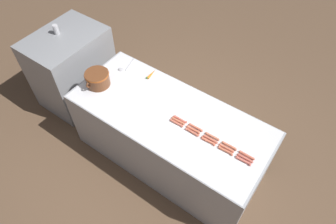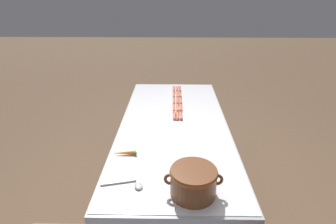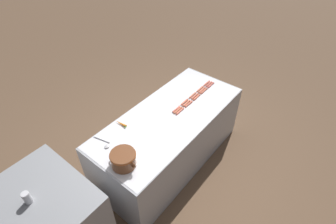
{
  "view_description": "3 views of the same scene",
  "coord_description": "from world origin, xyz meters",
  "px_view_note": "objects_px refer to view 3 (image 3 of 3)",
  "views": [
    {
      "loc": [
        -1.62,
        -1.13,
        3.29
      ],
      "look_at": [
        0.01,
        0.02,
        0.86
      ],
      "focal_mm": 31.91,
      "sensor_mm": 36.0,
      "label": 1
    },
    {
      "loc": [
        0.01,
        2.18,
        1.96
      ],
      "look_at": [
        0.06,
        -0.2,
        0.88
      ],
      "focal_mm": 29.26,
      "sensor_mm": 36.0,
      "label": 2
    },
    {
      "loc": [
        -1.54,
        1.95,
        3.09
      ],
      "look_at": [
        0.01,
        0.02,
        0.92
      ],
      "focal_mm": 27.84,
      "sensor_mm": 36.0,
      "label": 3
    }
  ],
  "objects_px": {
    "hot_dog_6": "(202,90)",
    "hot_dog_13": "(185,102)",
    "serving_spoon": "(105,144)",
    "hot_dog_14": "(176,109)",
    "hot_dog_9": "(178,110)",
    "hot_dog_3": "(189,104)",
    "hot_dog_10": "(207,83)",
    "carrot": "(121,124)",
    "hot_dog_7": "(195,96)",
    "soda_can": "(27,198)",
    "bean_pot": "(123,158)",
    "hot_dog_5": "(209,84)",
    "hot_dog_1": "(204,91)",
    "hot_dog_0": "(211,85)",
    "hot_dog_12": "(193,95)",
    "back_cabinet": "(57,222)",
    "hot_dog_2": "(196,97)",
    "hot_dog_4": "(180,111)",
    "hot_dog_8": "(186,103)",
    "hot_dog_11": "(200,89)"
  },
  "relations": [
    {
      "from": "hot_dog_7",
      "to": "carrot",
      "type": "relative_size",
      "value": 0.89
    },
    {
      "from": "hot_dog_7",
      "to": "hot_dog_8",
      "type": "xyz_separation_m",
      "value": [
        0.0,
        0.2,
        0.0
      ]
    },
    {
      "from": "hot_dog_6",
      "to": "hot_dog_9",
      "type": "relative_size",
      "value": 1.0
    },
    {
      "from": "hot_dog_2",
      "to": "hot_dog_4",
      "type": "distance_m",
      "value": 0.38
    },
    {
      "from": "hot_dog_0",
      "to": "hot_dog_12",
      "type": "bearing_deg",
      "value": 79.69
    },
    {
      "from": "back_cabinet",
      "to": "hot_dog_12",
      "type": "distance_m",
      "value": 2.24
    },
    {
      "from": "hot_dog_10",
      "to": "carrot",
      "type": "height_order",
      "value": "carrot"
    },
    {
      "from": "bean_pot",
      "to": "hot_dog_3",
      "type": "bearing_deg",
      "value": -88.18
    },
    {
      "from": "hot_dog_13",
      "to": "bean_pot",
      "type": "bearing_deg",
      "value": 95.05
    },
    {
      "from": "hot_dog_8",
      "to": "hot_dog_10",
      "type": "relative_size",
      "value": 1.0
    },
    {
      "from": "back_cabinet",
      "to": "hot_dog_9",
      "type": "distance_m",
      "value": 1.86
    },
    {
      "from": "back_cabinet",
      "to": "hot_dog_7",
      "type": "relative_size",
      "value": 6.45
    },
    {
      "from": "hot_dog_11",
      "to": "soda_can",
      "type": "bearing_deg",
      "value": 87.3
    },
    {
      "from": "hot_dog_4",
      "to": "hot_dog_6",
      "type": "distance_m",
      "value": 0.56
    },
    {
      "from": "hot_dog_10",
      "to": "hot_dog_5",
      "type": "bearing_deg",
      "value": -177.6
    },
    {
      "from": "hot_dog_6",
      "to": "hot_dog_13",
      "type": "height_order",
      "value": "same"
    },
    {
      "from": "bean_pot",
      "to": "hot_dog_4",
      "type": "bearing_deg",
      "value": -87.61
    },
    {
      "from": "hot_dog_1",
      "to": "hot_dog_9",
      "type": "bearing_deg",
      "value": 86.46
    },
    {
      "from": "hot_dog_12",
      "to": "serving_spoon",
      "type": "relative_size",
      "value": 0.6
    },
    {
      "from": "hot_dog_0",
      "to": "hot_dog_14",
      "type": "bearing_deg",
      "value": 85.07
    },
    {
      "from": "hot_dog_6",
      "to": "serving_spoon",
      "type": "relative_size",
      "value": 0.6
    },
    {
      "from": "hot_dog_10",
      "to": "soda_can",
      "type": "xyz_separation_m",
      "value": [
        0.12,
        2.67,
        0.24
      ]
    },
    {
      "from": "back_cabinet",
      "to": "hot_dog_7",
      "type": "bearing_deg",
      "value": -93.79
    },
    {
      "from": "hot_dog_10",
      "to": "back_cabinet",
      "type": "bearing_deg",
      "value": 87.49
    },
    {
      "from": "hot_dog_7",
      "to": "carrot",
      "type": "bearing_deg",
      "value": 68.99
    },
    {
      "from": "hot_dog_1",
      "to": "hot_dog_14",
      "type": "bearing_deg",
      "value": 83.46
    },
    {
      "from": "back_cabinet",
      "to": "hot_dog_9",
      "type": "relative_size",
      "value": 6.45
    },
    {
      "from": "hot_dog_0",
      "to": "hot_dog_10",
      "type": "distance_m",
      "value": 0.07
    },
    {
      "from": "hot_dog_11",
      "to": "hot_dog_9",
      "type": "bearing_deg",
      "value": 93.09
    },
    {
      "from": "hot_dog_4",
      "to": "hot_dog_9",
      "type": "distance_m",
      "value": 0.03
    },
    {
      "from": "hot_dog_3",
      "to": "hot_dog_13",
      "type": "height_order",
      "value": "same"
    },
    {
      "from": "hot_dog_1",
      "to": "hot_dog_8",
      "type": "relative_size",
      "value": 1.0
    },
    {
      "from": "hot_dog_6",
      "to": "hot_dog_11",
      "type": "distance_m",
      "value": 0.03
    },
    {
      "from": "serving_spoon",
      "to": "hot_dog_14",
      "type": "bearing_deg",
      "value": -104.93
    },
    {
      "from": "hot_dog_2",
      "to": "bean_pot",
      "type": "xyz_separation_m",
      "value": [
        -0.04,
        1.42,
        0.08
      ]
    },
    {
      "from": "hot_dog_2",
      "to": "hot_dog_3",
      "type": "bearing_deg",
      "value": 90.14
    },
    {
      "from": "hot_dog_4",
      "to": "hot_dog_11",
      "type": "relative_size",
      "value": 1.0
    },
    {
      "from": "hot_dog_8",
      "to": "hot_dog_2",
      "type": "bearing_deg",
      "value": -99.76
    },
    {
      "from": "hot_dog_12",
      "to": "hot_dog_13",
      "type": "xyz_separation_m",
      "value": [
        0.0,
        0.19,
        0.0
      ]
    },
    {
      "from": "hot_dog_5",
      "to": "hot_dog_1",
      "type": "bearing_deg",
      "value": 100.12
    },
    {
      "from": "hot_dog_9",
      "to": "hot_dog_6",
      "type": "bearing_deg",
      "value": -90.31
    },
    {
      "from": "hot_dog_0",
      "to": "hot_dog_4",
      "type": "relative_size",
      "value": 1.0
    },
    {
      "from": "hot_dog_5",
      "to": "back_cabinet",
      "type": "bearing_deg",
      "value": 86.79
    },
    {
      "from": "hot_dog_4",
      "to": "serving_spoon",
      "type": "xyz_separation_m",
      "value": [
        0.33,
        0.99,
        -0.0
      ]
    },
    {
      "from": "hot_dog_0",
      "to": "hot_dog_1",
      "type": "height_order",
      "value": "same"
    },
    {
      "from": "hot_dog_0",
      "to": "hot_dog_7",
      "type": "distance_m",
      "value": 0.37
    },
    {
      "from": "hot_dog_0",
      "to": "hot_dog_10",
      "type": "height_order",
      "value": "same"
    },
    {
      "from": "hot_dog_1",
      "to": "hot_dog_12",
      "type": "height_order",
      "value": "same"
    },
    {
      "from": "hot_dog_7",
      "to": "soda_can",
      "type": "bearing_deg",
      "value": 86.25
    },
    {
      "from": "back_cabinet",
      "to": "bean_pot",
      "type": "height_order",
      "value": "back_cabinet"
    }
  ]
}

